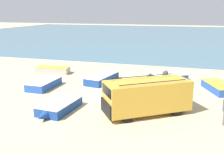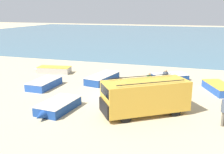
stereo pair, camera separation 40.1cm
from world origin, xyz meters
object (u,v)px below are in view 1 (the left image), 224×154
object	(u,v)px
fishing_rowboat_0	(52,70)
fisherman_1	(165,78)
fishing_rowboat_1	(168,76)
fishing_rowboat_3	(45,84)
fisherman_0	(149,81)
fishing_rowboat_4	(103,78)
fishing_rowboat_5	(59,107)
parked_van	(147,96)
fishing_rowboat_2	(218,87)

from	to	relation	value
fishing_rowboat_0	fisherman_1	size ratio (longest dim) A/B	2.34
fishing_rowboat_1	fishing_rowboat_3	xyz separation A→B (m)	(-9.70, -5.75, 0.06)
fisherman_0	fishing_rowboat_3	bearing A→B (deg)	-59.96
fishing_rowboat_3	fishing_rowboat_4	world-z (taller)	fishing_rowboat_4
fisherman_0	fishing_rowboat_1	bearing A→B (deg)	-171.05
fishing_rowboat_0	fishing_rowboat_5	world-z (taller)	fishing_rowboat_0
fishing_rowboat_5	fishing_rowboat_3	bearing A→B (deg)	-135.61
fishing_rowboat_0	fisherman_0	size ratio (longest dim) A/B	2.58
fishing_rowboat_3	fishing_rowboat_5	size ratio (longest dim) A/B	1.02
fishing_rowboat_1	fisherman_0	bearing A→B (deg)	47.13
parked_van	fishing_rowboat_1	size ratio (longest dim) A/B	1.42
fishing_rowboat_2	fishing_rowboat_0	bearing A→B (deg)	62.40
fishing_rowboat_4	fisherman_0	bearing A→B (deg)	-102.68
fishing_rowboat_0	fisherman_1	world-z (taller)	fisherman_1
fishing_rowboat_5	fisherman_1	size ratio (longest dim) A/B	2.20
parked_van	fisherman_1	size ratio (longest dim) A/B	3.11
fishing_rowboat_3	fishing_rowboat_5	bearing A→B (deg)	-139.93
parked_van	fisherman_0	distance (m)	4.52
fishing_rowboat_2	fishing_rowboat_4	world-z (taller)	fishing_rowboat_4
fisherman_0	fishing_rowboat_0	bearing A→B (deg)	-86.13
fishing_rowboat_1	fishing_rowboat_0	bearing A→B (deg)	-24.60
fishing_rowboat_3	fishing_rowboat_4	bearing A→B (deg)	-51.70
fishing_rowboat_0	fisherman_0	world-z (taller)	fisherman_0
fishing_rowboat_4	fisherman_0	size ratio (longest dim) A/B	2.99
fishing_rowboat_2	fishing_rowboat_4	distance (m)	9.77
fishing_rowboat_0	fishing_rowboat_2	bearing A→B (deg)	166.42
fishing_rowboat_1	fishing_rowboat_4	xyz separation A→B (m)	(-5.61, -2.60, 0.07)
fisherman_1	fisherman_0	bearing A→B (deg)	50.92
parked_van	fishing_rowboat_2	bearing A→B (deg)	-161.04
parked_van	fishing_rowboat_5	size ratio (longest dim) A/B	1.42
parked_van	fisherman_1	distance (m)	5.44
fishing_rowboat_2	fisherman_0	xyz separation A→B (m)	(-5.23, -2.01, 0.64)
fishing_rowboat_1	fishing_rowboat_5	distance (m)	11.87
fishing_rowboat_4	fisherman_0	distance (m)	4.98
fishing_rowboat_3	fishing_rowboat_4	distance (m)	5.16
fishing_rowboat_3	fisherman_1	distance (m)	10.01
fishing_rowboat_2	fishing_rowboat_4	size ratio (longest dim) A/B	0.86
fishing_rowboat_1	fishing_rowboat_4	size ratio (longest dim) A/B	0.81
fishing_rowboat_1	fishing_rowboat_3	distance (m)	11.28
fishing_rowboat_4	fishing_rowboat_5	xyz separation A→B (m)	(-0.40, -7.64, -0.03)
fishing_rowboat_2	fisherman_0	bearing A→B (deg)	88.88
fishing_rowboat_1	fishing_rowboat_5	bearing A→B (deg)	29.94
fishing_rowboat_0	fishing_rowboat_3	distance (m)	5.14
parked_van	fishing_rowboat_5	distance (m)	5.67
fishing_rowboat_3	fishing_rowboat_5	distance (m)	5.81
parked_van	fishing_rowboat_5	bearing A→B (deg)	-22.89
fishing_rowboat_0	fishing_rowboat_3	bearing A→B (deg)	105.15
fishing_rowboat_0	fisherman_0	xyz separation A→B (m)	(10.66, -3.52, 0.62)
fishing_rowboat_0	fishing_rowboat_1	size ratio (longest dim) A/B	1.07
parked_van	fisherman_1	xyz separation A→B (m)	(0.59, 5.40, -0.13)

